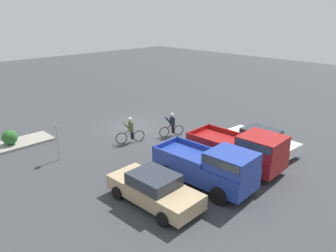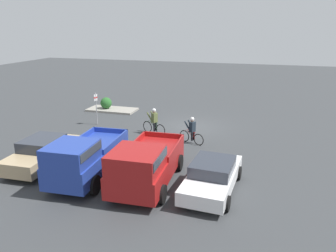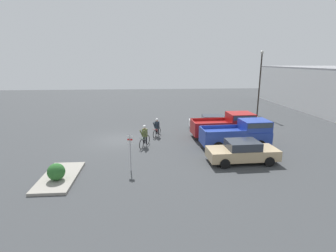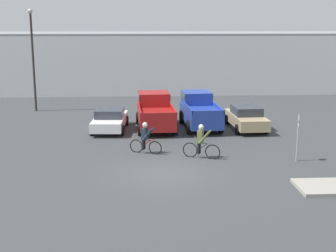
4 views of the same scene
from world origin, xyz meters
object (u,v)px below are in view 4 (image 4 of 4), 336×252
at_px(pickup_truck_0, 155,111).
at_px(sedan_1, 246,118).
at_px(sedan_0, 110,119).
at_px(lamppost, 33,53).
at_px(pickup_truck_1, 199,110).
at_px(fire_lane_sign, 298,133).
at_px(cyclist_0, 201,141).
at_px(cyclist_1, 145,138).

distance_m(pickup_truck_0, sedan_1, 5.68).
xyz_separation_m(sedan_0, lamppost, (-5.93, 6.82, 3.65)).
bearing_deg(pickup_truck_1, sedan_0, -173.23).
xyz_separation_m(pickup_truck_0, lamppost, (-8.71, 6.27, 3.24)).
bearing_deg(fire_lane_sign, lamppost, 137.36).
relative_size(pickup_truck_0, cyclist_0, 2.95).
bearing_deg(fire_lane_sign, cyclist_1, 166.04).
distance_m(fire_lane_sign, lamppost, 20.86).
bearing_deg(sedan_0, fire_lane_sign, -37.75).
relative_size(pickup_truck_0, pickup_truck_1, 1.02).
bearing_deg(fire_lane_sign, pickup_truck_0, 130.01).
distance_m(cyclist_1, lamppost, 15.02).
bearing_deg(cyclist_1, sedan_0, 111.26).
xyz_separation_m(pickup_truck_1, cyclist_1, (-3.48, -6.05, -0.28)).
bearing_deg(sedan_1, cyclist_1, -140.38).
height_order(cyclist_1, fire_lane_sign, fire_lane_sign).
height_order(pickup_truck_0, pickup_truck_1, pickup_truck_1).
bearing_deg(pickup_truck_1, lamppost, 151.85).
distance_m(cyclist_0, cyclist_1, 2.87).
bearing_deg(lamppost, cyclist_0, -50.99).
xyz_separation_m(fire_lane_sign, lamppost, (-15.19, 13.99, 2.95)).
bearing_deg(sedan_0, pickup_truck_1, 6.77).
distance_m(sedan_0, cyclist_0, 7.99).
distance_m(sedan_0, sedan_1, 8.40).
distance_m(cyclist_0, fire_lane_sign, 4.57).
xyz_separation_m(pickup_truck_0, cyclist_0, (2.00, -6.95, -0.23)).
bearing_deg(pickup_truck_1, sedan_1, -16.37).
relative_size(sedan_0, fire_lane_sign, 2.00).
bearing_deg(pickup_truck_0, sedan_0, -168.86).
relative_size(cyclist_0, lamppost, 0.24).
distance_m(pickup_truck_0, lamppost, 11.21).
bearing_deg(cyclist_0, sedan_0, 126.75).
bearing_deg(sedan_0, pickup_truck_0, 11.14).
bearing_deg(lamppost, fire_lane_sign, -42.64).
relative_size(sedan_1, fire_lane_sign, 1.98).
bearing_deg(pickup_truck_1, cyclist_1, -119.92).
xyz_separation_m(pickup_truck_1, fire_lane_sign, (3.68, -7.83, 0.28)).
bearing_deg(cyclist_1, sedan_1, 39.62).
height_order(pickup_truck_0, sedan_1, pickup_truck_0).
height_order(pickup_truck_1, fire_lane_sign, fire_lane_sign).
xyz_separation_m(sedan_1, cyclist_1, (-6.30, -5.22, 0.10)).
relative_size(pickup_truck_1, lamppost, 0.68).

